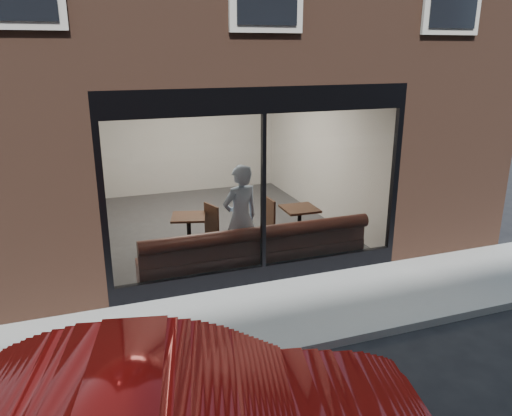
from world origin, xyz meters
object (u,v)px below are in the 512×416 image
object	(u,v)px
banquette	(255,260)
cafe_chair_left	(204,242)
cafe_table_left	(188,217)
person	(240,218)
cafe_table_right	(300,209)
cafe_chair_right	(261,234)

from	to	relation	value
banquette	cafe_chair_left	world-z (taller)	banquette
cafe_table_left	cafe_chair_left	bearing A→B (deg)	-24.66
person	cafe_table_right	distance (m)	1.66
banquette	cafe_chair_left	bearing A→B (deg)	119.98
cafe_table_right	person	bearing A→B (deg)	-153.27
cafe_table_left	cafe_chair_right	distance (m)	1.51
cafe_table_left	cafe_table_right	world-z (taller)	cafe_table_right
cafe_table_left	cafe_chair_left	size ratio (longest dim) A/B	1.37
person	cafe_table_right	xyz separation A→B (m)	(1.47, 0.74, -0.21)
banquette	person	distance (m)	0.78
banquette	cafe_table_left	distance (m)	1.59
person	cafe_table_left	distance (m)	1.23
cafe_table_left	banquette	bearing A→B (deg)	-53.95
cafe_table_left	cafe_table_right	size ratio (longest dim) A/B	0.94
person	cafe_chair_left	distance (m)	1.21
banquette	cafe_chair_right	bearing A→B (deg)	64.40
cafe_table_left	cafe_table_right	bearing A→B (deg)	-6.64
person	cafe_chair_left	xyz separation A→B (m)	(-0.45, 0.88, -0.71)
cafe_table_right	cafe_chair_left	size ratio (longest dim) A/B	1.46
cafe_table_left	cafe_chair_left	world-z (taller)	cafe_table_left
banquette	cafe_table_left	world-z (taller)	cafe_table_left
cafe_table_right	cafe_chair_right	distance (m)	0.91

